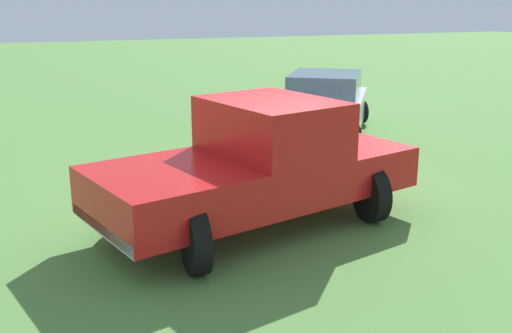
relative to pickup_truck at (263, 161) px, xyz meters
name	(u,v)px	position (x,y,z in m)	size (l,w,h in m)	color
ground_plane	(274,200)	(-0.94, 0.56, -0.96)	(80.00, 80.00, 0.00)	#54843D
pickup_truck	(263,161)	(0.00, 0.00, 0.00)	(3.23, 5.06, 1.83)	black
sedan_near	(324,107)	(-5.22, 3.59, -0.29)	(4.85, 4.05, 1.46)	black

